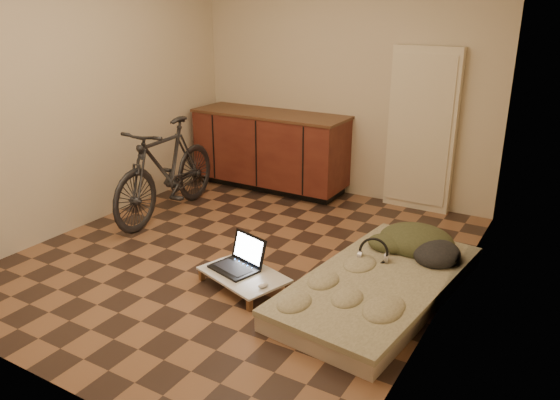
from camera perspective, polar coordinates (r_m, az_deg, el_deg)
The scene contains 10 objects.
room_shell at distance 4.45m, azimuth -4.41°, elevation 9.55°, with size 3.50×4.00×2.60m.
cabinets at distance 6.43m, azimuth -1.02°, elevation 5.25°, with size 1.84×0.62×0.91m.
appliance_panel at distance 5.88m, azimuth 14.59°, elevation 7.04°, with size 0.70×0.10×1.70m, color beige.
bicycle at distance 5.67m, azimuth -11.84°, elevation 3.62°, with size 0.49×1.68×1.09m, color black.
futon at distance 4.25m, azimuth 10.34°, elevation -8.77°, with size 1.12×2.00×0.16m.
clothing_pile at distance 4.65m, azimuth 14.56°, elevation -3.54°, with size 0.67×0.56×0.27m, color #373C23, non-canonical shape.
headphones at distance 4.39m, azimuth 9.76°, elevation -5.27°, with size 0.26×0.24×0.17m, color black, non-canonical shape.
lap_desk at distance 4.30m, azimuth -3.81°, elevation -7.83°, with size 0.78×0.62×0.11m.
laptop at distance 4.37m, azimuth -4.31°, elevation -6.44°, with size 0.43×0.41×0.25m.
mouse at distance 4.09m, azimuth -1.76°, elevation -8.86°, with size 0.05×0.09×0.03m, color white.
Camera 1 is at (2.52, -3.58, 2.10)m, focal length 35.00 mm.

